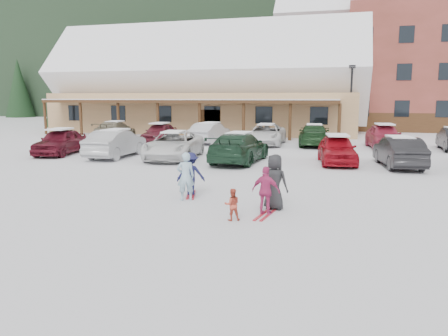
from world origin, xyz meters
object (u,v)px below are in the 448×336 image
(toddler_red, at_px, (232,205))
(parked_car_7, at_px, (115,131))
(parked_car_11, at_px, (314,135))
(parked_car_0, at_px, (60,142))
(parked_car_5, at_px, (399,152))
(parked_car_3, at_px, (239,148))
(day_lodge, at_px, (205,90))
(parked_car_9, at_px, (210,133))
(lamp_post, at_px, (351,97))
(parked_car_8, at_px, (160,133))
(parked_car_10, at_px, (266,134))
(child_navy, at_px, (191,174))
(parked_car_1, at_px, (116,143))
(child_magenta, at_px, (266,191))
(bystander_dark, at_px, (274,182))
(parked_car_12, at_px, (384,136))
(adult_skier, at_px, (186,176))
(parked_car_2, at_px, (174,145))
(parked_car_4, at_px, (337,149))

(toddler_red, height_order, parked_car_7, parked_car_7)
(parked_car_11, bearing_deg, parked_car_0, 27.20)
(toddler_red, height_order, parked_car_5, parked_car_5)
(parked_car_3, bearing_deg, toddler_red, 105.68)
(day_lodge, relative_size, parked_car_9, 6.54)
(lamp_post, xyz_separation_m, parked_car_7, (-17.34, -5.63, -2.52))
(parked_car_8, xyz_separation_m, parked_car_9, (3.48, 0.93, 0.02))
(toddler_red, bearing_deg, day_lodge, -94.02)
(parked_car_5, xyz_separation_m, parked_car_10, (-7.71, 7.90, 0.00))
(child_navy, bearing_deg, parked_car_7, -70.45)
(parked_car_1, xyz_separation_m, parked_car_3, (6.93, -0.06, -0.00))
(child_magenta, height_order, parked_car_11, parked_car_11)
(bystander_dark, height_order, parked_car_3, bystander_dark)
(day_lodge, bearing_deg, parked_car_5, -50.14)
(parked_car_5, bearing_deg, child_magenta, 57.20)
(child_navy, xyz_separation_m, parked_car_8, (-7.84, 15.25, -0.00))
(parked_car_11, height_order, parked_car_12, parked_car_12)
(bystander_dark, bearing_deg, parked_car_0, -18.29)
(toddler_red, height_order, bystander_dark, bystander_dark)
(adult_skier, xyz_separation_m, parked_car_9, (-4.45, 16.91, -0.04))
(parked_car_9, bearing_deg, parked_car_11, -172.82)
(bystander_dark, relative_size, parked_car_8, 0.39)
(child_navy, relative_size, parked_car_9, 0.32)
(parked_car_0, relative_size, parked_car_9, 0.97)
(child_magenta, distance_m, parked_car_5, 11.02)
(lamp_post, relative_size, parked_car_0, 1.31)
(adult_skier, bearing_deg, child_navy, -111.65)
(day_lodge, relative_size, parked_car_7, 5.93)
(adult_skier, height_order, parked_car_11, adult_skier)
(day_lodge, height_order, parked_car_1, day_lodge)
(child_magenta, height_order, parked_car_5, parked_car_5)
(child_magenta, xyz_separation_m, parked_car_2, (-6.70, 9.84, 0.04))
(parked_car_0, distance_m, parked_car_2, 6.92)
(lamp_post, relative_size, child_magenta, 4.13)
(day_lodge, relative_size, lamp_post, 5.13)
(parked_car_3, distance_m, parked_car_8, 10.77)
(child_navy, distance_m, parked_car_10, 16.13)
(parked_car_4, relative_size, parked_car_5, 0.97)
(day_lodge, height_order, parked_car_4, day_lodge)
(parked_car_4, height_order, parked_car_12, parked_car_12)
(lamp_post, distance_m, parked_car_4, 13.83)
(child_magenta, bearing_deg, bystander_dark, -92.07)
(parked_car_8, distance_m, parked_car_11, 10.82)
(parked_car_3, bearing_deg, adult_skier, 95.05)
(day_lodge, xyz_separation_m, parked_car_4, (12.67, -18.25, -3.23))
(day_lodge, distance_m, parked_car_2, 19.51)
(parked_car_7, xyz_separation_m, parked_car_8, (4.24, -1.24, 0.00))
(parked_car_12, bearing_deg, parked_car_3, -138.92)
(parked_car_1, xyz_separation_m, parked_car_5, (14.51, 0.48, -0.04))
(day_lodge, distance_m, lamp_post, 14.17)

